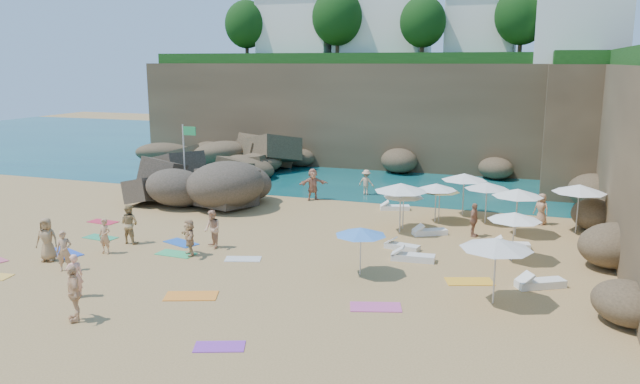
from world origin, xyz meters
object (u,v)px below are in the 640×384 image
(person_stand_0, at_px, (64,251))
(person_stand_3, at_px, (474,220))
(lounger_0, at_px, (430,232))
(flag_pole, at_px, (186,152))
(person_stand_6, at_px, (75,275))
(person_stand_5, at_px, (313,184))
(parasol_1, at_px, (464,177))
(person_stand_1, at_px, (129,224))
(parasol_2, at_px, (487,186))
(parasol_0, at_px, (401,187))
(person_stand_4, at_px, (541,209))
(person_stand_2, at_px, (366,182))
(rock_outcrop, at_px, (191,199))

(person_stand_0, xyz_separation_m, person_stand_3, (14.77, 10.48, -0.00))
(lounger_0, distance_m, person_stand_0, 16.30)
(flag_pole, height_order, person_stand_6, flag_pole)
(person_stand_5, xyz_separation_m, person_stand_6, (-2.45, -17.62, -0.17))
(parasol_1, relative_size, person_stand_6, 1.55)
(person_stand_1, relative_size, person_stand_5, 0.96)
(parasol_2, relative_size, person_stand_6, 1.45)
(person_stand_0, xyz_separation_m, person_stand_5, (4.81, 15.48, 0.14))
(lounger_0, bearing_deg, parasol_0, 151.24)
(parasol_1, bearing_deg, person_stand_1, -142.45)
(parasol_0, bearing_deg, person_stand_4, 31.03)
(parasol_0, xyz_separation_m, person_stand_3, (3.47, 0.41, -1.43))
(person_stand_1, distance_m, person_stand_3, 16.03)
(parasol_0, height_order, person_stand_5, parasol_0)
(parasol_0, distance_m, person_stand_6, 15.21)
(person_stand_6, bearing_deg, parasol_1, -171.43)
(flag_pole, xyz_separation_m, parasol_1, (16.04, 1.68, -0.79))
(parasol_0, height_order, person_stand_3, parasol_0)
(flag_pole, height_order, lounger_0, flag_pole)
(flag_pole, height_order, parasol_1, flag_pole)
(parasol_2, distance_m, person_stand_4, 3.01)
(flag_pole, relative_size, lounger_0, 2.75)
(parasol_1, distance_m, person_stand_3, 4.45)
(parasol_1, bearing_deg, person_stand_3, -76.36)
(parasol_2, distance_m, person_stand_1, 17.62)
(lounger_0, bearing_deg, flag_pole, 139.18)
(person_stand_2, bearing_deg, person_stand_3, 144.84)
(parasol_0, bearing_deg, lounger_0, 1.39)
(person_stand_2, height_order, person_stand_6, person_stand_2)
(flag_pole, bearing_deg, parasol_0, -11.94)
(rock_outcrop, bearing_deg, parasol_0, -13.32)
(person_stand_2, height_order, person_stand_3, person_stand_3)
(parasol_0, bearing_deg, person_stand_3, 6.77)
(person_stand_0, relative_size, person_stand_1, 0.89)
(parasol_1, bearing_deg, parasol_0, -118.39)
(person_stand_0, relative_size, person_stand_6, 1.04)
(parasol_2, xyz_separation_m, person_stand_3, (-0.30, -2.78, -1.16))
(flag_pole, height_order, person_stand_2, flag_pole)
(parasol_0, xyz_separation_m, parasol_1, (2.46, 4.55, -0.13))
(parasol_1, distance_m, parasol_2, 1.89)
(flag_pole, bearing_deg, rock_outcrop, 94.73)
(parasol_2, relative_size, person_stand_4, 1.41)
(person_stand_4, bearing_deg, person_stand_6, -103.85)
(flag_pole, relative_size, parasol_2, 2.00)
(parasol_0, height_order, parasol_1, parasol_0)
(flag_pole, distance_m, parasol_1, 16.15)
(parasol_0, bearing_deg, flag_pole, 168.06)
(person_stand_0, bearing_deg, parasol_2, 5.79)
(person_stand_0, distance_m, person_stand_1, 4.10)
(lounger_0, xyz_separation_m, person_stand_2, (-5.34, 7.87, 0.66))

